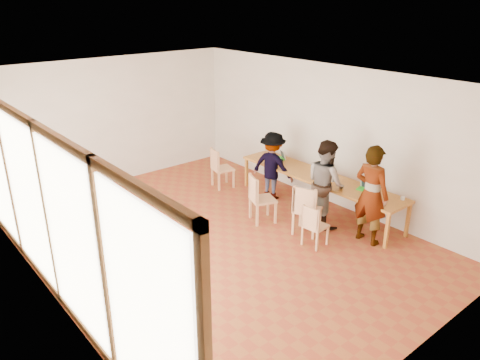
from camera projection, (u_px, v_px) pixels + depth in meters
name	position (u px, v px, depth m)	size (l,w,h in m)	color
ground	(217.00, 240.00, 8.83)	(8.00, 8.00, 0.00)	#9A4D25
wall_back	(114.00, 121.00, 11.12)	(6.00, 0.10, 3.00)	silver
wall_front	(423.00, 255.00, 5.42)	(6.00, 0.10, 3.00)	silver
wall_right	(327.00, 135.00, 10.06)	(0.10, 8.00, 3.00)	silver
window_wall	(46.00, 211.00, 6.51)	(0.10, 8.00, 3.00)	white
ceiling	(214.00, 78.00, 7.71)	(6.00, 8.00, 0.04)	white
communal_table	(319.00, 178.00, 9.86)	(0.80, 4.00, 0.75)	#C0792A
side_table	(69.00, 193.00, 9.21)	(0.90, 0.90, 0.75)	#C0792A
chair_near	(313.00, 222.00, 8.41)	(0.41, 0.41, 0.43)	tan
chair_mid	(306.00, 205.00, 8.78)	(0.62, 0.62, 0.54)	tan
chair_far	(258.00, 194.00, 9.32)	(0.59, 0.59, 0.53)	tan
chair_empty	(219.00, 164.00, 11.01)	(0.53, 0.53, 0.51)	tan
chair_spare	(93.00, 227.00, 7.95)	(0.63, 0.63, 0.55)	tan
person_near	(371.00, 195.00, 8.45)	(0.69, 0.45, 1.88)	gray
person_mid	(326.00, 183.00, 9.15)	(0.85, 0.66, 1.75)	gray
person_far	(272.00, 166.00, 10.34)	(1.00, 0.57, 1.55)	gray
laptop_near	(365.00, 187.00, 9.15)	(0.27, 0.29, 0.21)	green
laptop_mid	(320.00, 176.00, 9.69)	(0.25, 0.28, 0.21)	green
laptop_far	(281.00, 156.00, 10.85)	(0.31, 0.32, 0.22)	green
yellow_mug	(331.00, 178.00, 9.60)	(0.12, 0.12, 0.09)	orange
green_bottle	(323.00, 167.00, 9.93)	(0.07, 0.07, 0.28)	#176819
clear_glass	(333.00, 180.00, 9.53)	(0.07, 0.07, 0.09)	silver
condiment_cup	(403.00, 198.00, 8.70)	(0.08, 0.08, 0.06)	white
pink_phone	(381.00, 202.00, 8.60)	(0.05, 0.10, 0.01)	#EB4D75
black_pouch	(276.00, 161.00, 10.61)	(0.16, 0.26, 0.09)	black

